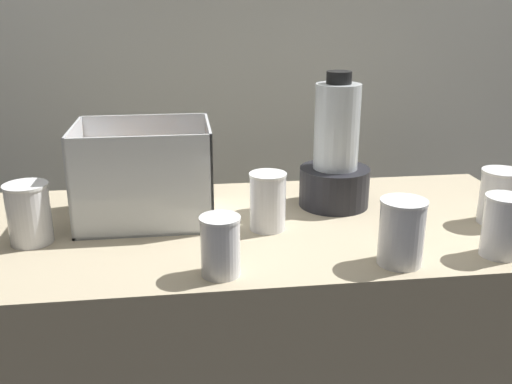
% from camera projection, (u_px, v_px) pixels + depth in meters
% --- Properties ---
extents(counter, '(1.40, 0.64, 0.90)m').
position_uv_depth(counter, '(256.00, 382.00, 1.50)').
color(counter, tan).
rests_on(counter, ground_plane).
extents(back_wall_unit, '(2.60, 0.24, 2.50)m').
position_uv_depth(back_wall_unit, '(228.00, 41.00, 1.96)').
color(back_wall_unit, silver).
rests_on(back_wall_unit, ground_plane).
extents(carrot_display_bin, '(0.32, 0.25, 0.23)m').
position_uv_depth(carrot_display_bin, '(147.00, 189.00, 1.37)').
color(carrot_display_bin, white).
rests_on(carrot_display_bin, counter).
extents(blender_pitcher, '(0.18, 0.18, 0.34)m').
position_uv_depth(blender_pitcher, '(335.00, 158.00, 1.44)').
color(blender_pitcher, black).
rests_on(blender_pitcher, counter).
extents(juice_cup_carrot_far_left, '(0.10, 0.10, 0.13)m').
position_uv_depth(juice_cup_carrot_far_left, '(29.00, 216.00, 1.23)').
color(juice_cup_carrot_far_left, white).
rests_on(juice_cup_carrot_far_left, counter).
extents(juice_cup_mango_left, '(0.08, 0.08, 0.12)m').
position_uv_depth(juice_cup_mango_left, '(220.00, 249.00, 1.09)').
color(juice_cup_mango_left, white).
rests_on(juice_cup_mango_left, counter).
extents(juice_cup_pomegranate_middle, '(0.09, 0.09, 0.13)m').
position_uv_depth(juice_cup_pomegranate_middle, '(268.00, 205.00, 1.31)').
color(juice_cup_pomegranate_middle, white).
rests_on(juice_cup_pomegranate_middle, counter).
extents(juice_cup_beet_right, '(0.09, 0.09, 0.14)m').
position_uv_depth(juice_cup_beet_right, '(401.00, 236.00, 1.14)').
color(juice_cup_beet_right, white).
rests_on(juice_cup_beet_right, counter).
extents(juice_cup_orange_far_right, '(0.08, 0.08, 0.13)m').
position_uv_depth(juice_cup_orange_far_right, '(502.00, 229.00, 1.17)').
color(juice_cup_orange_far_right, white).
rests_on(juice_cup_orange_far_right, counter).
extents(juice_cup_carrot_rightmost, '(0.10, 0.10, 0.13)m').
position_uv_depth(juice_cup_carrot_rightmost, '(499.00, 199.00, 1.35)').
color(juice_cup_carrot_rightmost, white).
rests_on(juice_cup_carrot_rightmost, counter).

